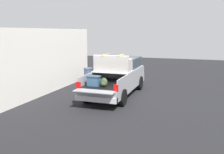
# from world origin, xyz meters

# --- Properties ---
(ground_plane) EXTENTS (40.00, 40.00, 0.00)m
(ground_plane) POSITION_xyz_m (0.00, 0.00, 0.00)
(ground_plane) COLOR black
(pickup_truck) EXTENTS (6.05, 2.06, 2.23)m
(pickup_truck) POSITION_xyz_m (0.39, 0.00, 0.97)
(pickup_truck) COLOR gray
(pickup_truck) RESTS_ON ground_plane
(building_facade) EXTENTS (9.86, 0.36, 3.54)m
(building_facade) POSITION_xyz_m (-0.62, 3.80, 1.77)
(building_facade) COLOR silver
(building_facade) RESTS_ON ground_plane
(trash_can) EXTENTS (0.60, 0.60, 0.98)m
(trash_can) POSITION_xyz_m (2.69, 2.83, 0.50)
(trash_can) COLOR #3F4C66
(trash_can) RESTS_ON ground_plane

